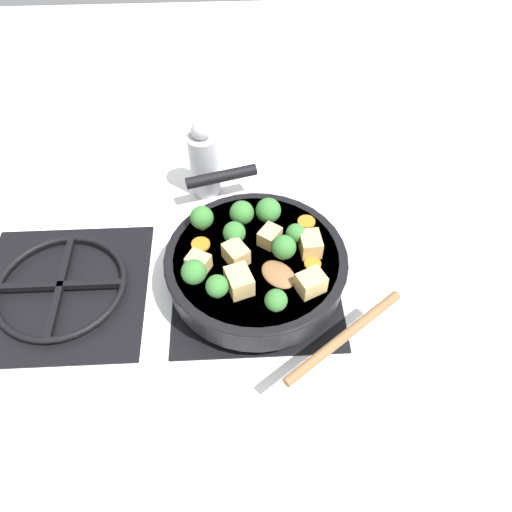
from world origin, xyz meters
The scene contains 25 objects.
ground_plane centered at (0.00, 0.00, 0.00)m, with size 2.40×2.40×0.00m, color white.
front_burner_grate centered at (0.00, 0.00, 0.01)m, with size 0.31×0.31×0.03m.
rear_burner_grate centered at (0.00, 0.36, 0.01)m, with size 0.31×0.31×0.03m.
skillet_pan centered at (0.00, 0.00, 0.06)m, with size 0.42×0.33×0.06m.
wooden_spoon centered at (-0.12, -0.09, 0.09)m, with size 0.25×0.23×0.02m.
tofu_cube_center_large centered at (0.01, -0.10, 0.10)m, with size 0.04×0.04×0.04m, color #DBB770.
tofu_cube_near_handle centered at (-0.02, 0.10, 0.10)m, with size 0.04×0.03×0.03m, color #DBB770.
tofu_cube_east_chunk centered at (-0.08, -0.09, 0.10)m, with size 0.04×0.04×0.04m, color #DBB770.
tofu_cube_west_chunk centered at (-0.01, 0.04, 0.10)m, with size 0.04×0.03×0.03m, color #DBB770.
tofu_cube_back_piece centered at (-0.07, 0.03, 0.10)m, with size 0.05×0.04×0.04m, color #DBB770.
tofu_cube_front_piece centered at (0.03, -0.03, 0.10)m, with size 0.04×0.03×0.03m, color #DBB770.
broccoli_floret_near_spoon centered at (0.07, 0.09, 0.11)m, with size 0.04×0.04×0.05m.
broccoli_floret_center_top centered at (0.08, 0.02, 0.11)m, with size 0.04×0.04×0.05m.
broccoli_floret_east_rim centered at (0.08, -0.03, 0.11)m, with size 0.05×0.05×0.05m.
broccoli_floret_west_rim centered at (0.03, 0.04, 0.11)m, with size 0.04×0.04×0.05m.
broccoli_floret_north_edge centered at (-0.05, 0.11, 0.11)m, with size 0.04×0.04×0.05m.
broccoli_floret_south_cluster centered at (-0.11, -0.03, 0.11)m, with size 0.04×0.04×0.04m.
broccoli_floret_mid_floret centered at (-0.01, -0.05, 0.11)m, with size 0.04×0.04×0.05m.
broccoli_floret_small_inner centered at (0.03, -0.07, 0.11)m, with size 0.04×0.04×0.04m.
broccoli_floret_tall_stem centered at (-0.08, 0.07, 0.11)m, with size 0.04×0.04×0.05m.
carrot_slice_orange_thin centered at (-0.03, -0.10, 0.09)m, with size 0.03×0.03×0.01m, color orange.
carrot_slice_near_center centered at (0.08, -0.10, 0.09)m, with size 0.03×0.03×0.01m, color orange.
carrot_slice_edge_slice centered at (0.03, 0.10, 0.09)m, with size 0.03×0.03×0.01m, color orange.
carrot_slice_under_broccoli centered at (0.10, 0.03, 0.09)m, with size 0.03×0.03×0.01m, color orange.
pepper_mill centered at (0.26, 0.10, 0.08)m, with size 0.06×0.06×0.18m.
Camera 1 is at (-0.56, 0.03, 0.76)m, focal length 35.00 mm.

